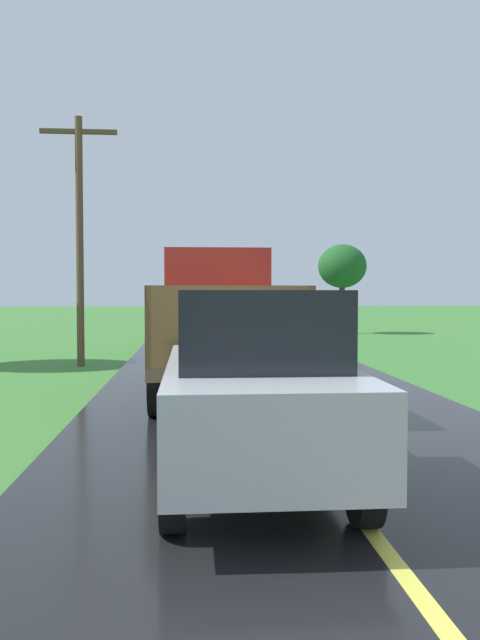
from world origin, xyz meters
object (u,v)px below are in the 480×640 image
object	(u,v)px
banana_truck_near	(220,320)
following_car	(254,384)
banana_truck_far	(214,307)
utility_pole_roadside	(80,232)
roadside_tree_near_left	(342,267)

from	to	relation	value
banana_truck_near	following_car	size ratio (longest dim) A/B	1.42
banana_truck_far	utility_pole_roadside	size ratio (longest dim) A/B	0.86
banana_truck_far	utility_pole_roadside	distance (m)	7.88
banana_truck_near	roadside_tree_near_left	size ratio (longest dim) A/B	1.31
roadside_tree_near_left	utility_pole_roadside	bearing A→B (deg)	-128.02
utility_pole_roadside	banana_truck_far	bearing A→B (deg)	59.21
utility_pole_roadside	following_car	xyz separation A→B (m)	(3.61, -11.14, -2.58)
banana_truck_near	banana_truck_far	world-z (taller)	same
banana_truck_near	roadside_tree_near_left	distance (m)	20.00
banana_truck_far	following_car	bearing A→B (deg)	-90.85
banana_truck_near	banana_truck_far	distance (m)	11.70
banana_truck_near	utility_pole_roadside	world-z (taller)	utility_pole_roadside
banana_truck_far	roadside_tree_near_left	bearing A→B (deg)	46.29
banana_truck_near	following_car	xyz separation A→B (m)	(0.07, -5.95, -0.39)
following_car	utility_pole_roadside	bearing A→B (deg)	107.96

